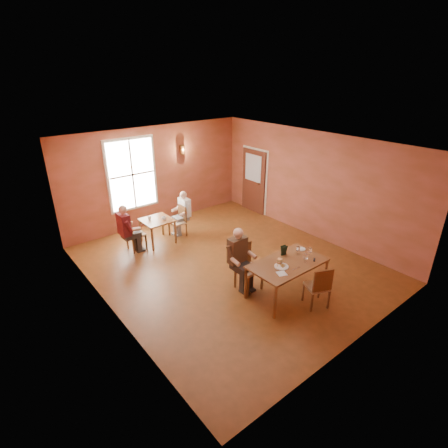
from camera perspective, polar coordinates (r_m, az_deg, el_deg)
ground at (r=8.83m, az=0.82°, el=-6.64°), size 6.00×7.00×0.01m
wall_back at (r=10.94m, az=-10.97°, el=7.70°), size 6.00×0.04×3.00m
wall_front at (r=6.17m, az=22.22°, el=-7.21°), size 6.00×0.04×3.00m
wall_left at (r=6.83m, az=-18.98°, el=-3.56°), size 0.04×7.00×3.00m
wall_right at (r=10.23m, az=14.03°, el=6.26°), size 0.04×7.00×3.00m
ceiling at (r=7.73m, az=0.95°, el=12.81°), size 6.00×7.00×0.04m
window at (r=10.51m, az=-14.78°, el=7.81°), size 1.36×0.10×1.96m
door at (r=11.78m, az=4.81°, el=6.96°), size 0.12×1.04×2.10m
wall_sconce at (r=11.12m, az=-6.86°, el=11.96°), size 0.16×0.16×0.28m
main_table at (r=7.71m, az=10.14°, el=-8.71°), size 1.66×0.94×0.78m
chair_diner_main at (r=7.70m, az=4.09°, el=-7.21°), size 0.46×0.46×1.04m
diner_main at (r=7.60m, az=4.28°, el=-6.26°), size 0.55×0.55×1.37m
chair_empty at (r=7.46m, az=14.93°, el=-9.66°), size 0.55×0.55×0.94m
plate_food at (r=7.32m, az=9.35°, el=-6.80°), size 0.39×0.39×0.04m
sandwich at (r=7.39m, az=9.07°, el=-6.13°), size 0.12×0.11×0.11m
goblet_a at (r=7.81m, az=11.99°, el=-4.20°), size 0.11×0.11×0.20m
goblet_b at (r=7.82m, az=13.80°, el=-4.37°), size 0.09×0.09×0.20m
goblet_c at (r=7.54m, az=13.18°, el=-5.40°), size 0.11×0.11×0.21m
menu_stand at (r=7.73m, az=9.74°, el=-4.25°), size 0.14×0.09×0.22m
knife at (r=7.32m, az=11.72°, el=-7.12°), size 0.22×0.04×0.00m
napkin at (r=7.10m, az=9.40°, el=-7.99°), size 0.24×0.24×0.01m
side_plate at (r=8.08m, az=12.50°, el=-4.01°), size 0.25×0.25×0.01m
sunglasses at (r=7.72m, az=14.54°, el=-5.65°), size 0.13×0.11×0.02m
second_table at (r=9.93m, az=-10.76°, el=-1.13°), size 0.79×0.79×0.69m
chair_diner_white at (r=10.18m, az=-7.61°, el=0.37°), size 0.40×0.40×0.91m
diner_white at (r=10.12m, az=-7.52°, el=1.30°), size 0.50×0.50×1.24m
chair_diner_maroon at (r=9.63m, az=-14.19°, el=-1.49°), size 0.42×0.42×0.94m
diner_maroon at (r=9.54m, az=-14.47°, el=-0.49°), size 0.53×0.53×1.33m
cup_a at (r=9.73m, az=-9.78°, el=0.93°), size 0.13×0.13×0.09m
cup_b at (r=9.80m, az=-12.08°, el=0.92°), size 0.13×0.13×0.09m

